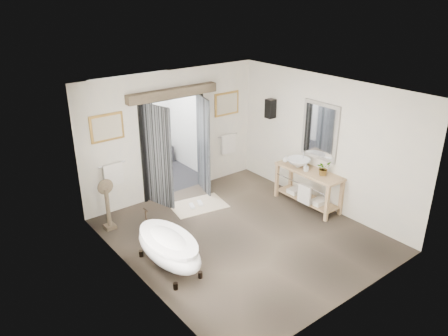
{
  "coord_description": "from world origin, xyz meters",
  "views": [
    {
      "loc": [
        -4.88,
        -5.66,
        4.61
      ],
      "look_at": [
        0.0,
        0.6,
        1.25
      ],
      "focal_mm": 35.0,
      "sensor_mm": 36.0,
      "label": 1
    }
  ],
  "objects": [
    {
      "name": "rug",
      "position": [
        0.02,
        1.57,
        0.01
      ],
      "size": [
        1.32,
        1.0,
        0.01
      ],
      "primitive_type": "cube",
      "rotation": [
        0.0,
        0.0,
        -0.17
      ],
      "color": "beige",
      "rests_on": "ground_plane"
    },
    {
      "name": "plant",
      "position": [
        2.0,
        -0.26,
        1.01
      ],
      "size": [
        0.31,
        0.28,
        0.32
      ],
      "primitive_type": "imported",
      "rotation": [
        0.0,
        0.0,
        -0.1
      ],
      "color": "gray",
      "rests_on": "vanity"
    },
    {
      "name": "ground_plane",
      "position": [
        0.0,
        0.0,
        0.0
      ],
      "size": [
        5.0,
        5.0,
        0.0
      ],
      "primitive_type": "plane",
      "color": "brown"
    },
    {
      "name": "basin",
      "position": [
        1.94,
        0.39,
        0.94
      ],
      "size": [
        0.56,
        0.56,
        0.18
      ],
      "primitive_type": "imported",
      "rotation": [
        0.0,
        0.0,
        0.05
      ],
      "color": "white",
      "rests_on": "vanity"
    },
    {
      "name": "clawfoot_tub",
      "position": [
        -1.69,
        -0.01,
        0.4
      ],
      "size": [
        0.75,
        1.67,
        0.82
      ],
      "color": "black",
      "rests_on": "ground_plane"
    },
    {
      "name": "back_wall_dressing",
      "position": [
        0.0,
        2.32,
        1.56
      ],
      "size": [
        3.82,
        0.79,
        2.52
      ],
      "color": "black",
      "rests_on": "ground_plane"
    },
    {
      "name": "room_shell",
      "position": [
        -0.04,
        -0.13,
        1.86
      ],
      "size": [
        4.52,
        5.02,
        2.91
      ],
      "color": "silver",
      "rests_on": "ground_plane"
    },
    {
      "name": "soap_bottle_b",
      "position": [
        1.91,
        0.76,
        0.93
      ],
      "size": [
        0.17,
        0.17,
        0.16
      ],
      "primitive_type": "imported",
      "rotation": [
        0.0,
        0.0,
        0.42
      ],
      "color": "gray",
      "rests_on": "vanity"
    },
    {
      "name": "vanity",
      "position": [
        1.95,
        0.09,
        0.51
      ],
      "size": [
        0.57,
        1.6,
        0.85
      ],
      "color": "tan",
      "rests_on": "ground_plane"
    },
    {
      "name": "shower_room",
      "position": [
        0.0,
        3.99,
        0.91
      ],
      "size": [
        2.22,
        2.01,
        2.51
      ],
      "color": "black",
      "rests_on": "ground_plane"
    },
    {
      "name": "slippers",
      "position": [
        -0.03,
        1.59,
        0.04
      ],
      "size": [
        0.39,
        0.26,
        0.05
      ],
      "color": "white",
      "rests_on": "rug"
    },
    {
      "name": "soap_bottle_a",
      "position": [
        1.88,
        0.11,
        0.94
      ],
      "size": [
        0.1,
        0.1,
        0.18
      ],
      "primitive_type": "imported",
      "rotation": [
        0.0,
        0.0,
        -0.31
      ],
      "color": "gray",
      "rests_on": "vanity"
    },
    {
      "name": "pedestal_mirror",
      "position": [
        -1.96,
        1.87,
        0.47
      ],
      "size": [
        0.32,
        0.21,
        1.1
      ],
      "color": "brown",
      "rests_on": "ground_plane"
    }
  ]
}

